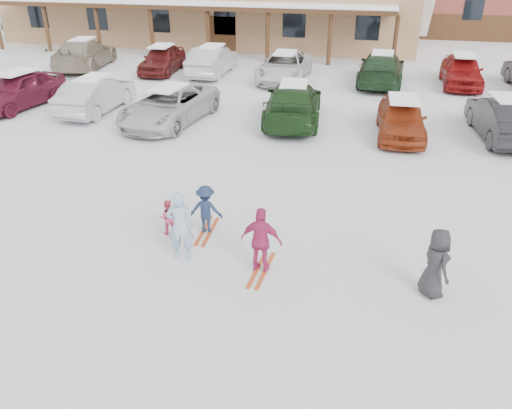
% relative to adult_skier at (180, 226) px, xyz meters
% --- Properties ---
extents(ground, '(160.00, 160.00, 0.00)m').
position_rel_adult_skier_xyz_m(ground, '(1.15, -0.01, -0.81)').
color(ground, white).
rests_on(ground, ground).
extents(adult_skier, '(0.66, 0.51, 1.63)m').
position_rel_adult_skier_xyz_m(adult_skier, '(0.00, 0.00, 0.00)').
color(adult_skier, '#8DADC7').
rests_on(adult_skier, ground).
extents(toddler_red, '(0.52, 0.47, 0.89)m').
position_rel_adult_skier_xyz_m(toddler_red, '(-0.69, 0.92, -0.37)').
color(toddler_red, '#D03D5E').
rests_on(toddler_red, ground).
extents(child_navy, '(0.81, 0.48, 1.22)m').
position_rel_adult_skier_xyz_m(child_navy, '(0.18, 1.20, -0.20)').
color(child_navy, '#182541').
rests_on(child_navy, ground).
extents(skis_child_navy, '(0.25, 1.41, 0.03)m').
position_rel_adult_skier_xyz_m(skis_child_navy, '(0.18, 1.20, -0.80)').
color(skis_child_navy, '#BB441A').
rests_on(skis_child_navy, ground).
extents(child_magenta, '(0.90, 0.41, 1.50)m').
position_rel_adult_skier_xyz_m(child_magenta, '(1.82, -0.10, -0.06)').
color(child_magenta, '#AF275D').
rests_on(child_magenta, ground).
extents(skis_child_magenta, '(0.28, 1.41, 0.03)m').
position_rel_adult_skier_xyz_m(skis_child_magenta, '(1.82, -0.10, -0.80)').
color(skis_child_magenta, '#BB441A').
rests_on(skis_child_magenta, ground).
extents(bystander_dark, '(0.73, 0.85, 1.47)m').
position_rel_adult_skier_xyz_m(bystander_dark, '(5.28, -0.11, -0.08)').
color(bystander_dark, '#242427').
rests_on(bystander_dark, ground).
extents(parked_car_0, '(2.37, 4.55, 1.48)m').
position_rel_adult_skier_xyz_m(parked_car_0, '(-10.78, 9.42, -0.07)').
color(parked_car_0, maroon).
rests_on(parked_car_0, ground).
extents(parked_car_1, '(1.51, 4.31, 1.42)m').
position_rel_adult_skier_xyz_m(parked_car_1, '(-7.30, 9.54, -0.10)').
color(parked_car_1, '#A7A7AC').
rests_on(parked_car_1, ground).
extents(parked_car_2, '(2.99, 5.26, 1.38)m').
position_rel_adult_skier_xyz_m(parked_car_2, '(-3.80, 8.87, -0.12)').
color(parked_car_2, '#BCBCBC').
rests_on(parked_car_2, ground).
extents(parked_car_3, '(2.57, 5.34, 1.50)m').
position_rel_adult_skier_xyz_m(parked_car_3, '(0.84, 10.08, -0.06)').
color(parked_car_3, '#1A3A17').
rests_on(parked_car_3, ground).
extents(parked_car_4, '(1.76, 4.10, 1.38)m').
position_rel_adult_skier_xyz_m(parked_car_4, '(4.88, 9.28, -0.12)').
color(parked_car_4, maroon).
rests_on(parked_car_4, ground).
extents(parked_car_5, '(2.00, 4.58, 1.46)m').
position_rel_adult_skier_xyz_m(parked_car_5, '(8.39, 9.89, -0.08)').
color(parked_car_5, black).
rests_on(parked_car_5, ground).
extents(parked_car_7, '(3.00, 5.70, 1.57)m').
position_rel_adult_skier_xyz_m(parked_car_7, '(-12.04, 16.89, -0.03)').
color(parked_car_7, gray).
rests_on(parked_car_7, ground).
extents(parked_car_8, '(1.91, 4.24, 1.42)m').
position_rel_adult_skier_xyz_m(parked_car_8, '(-7.39, 16.82, -0.11)').
color(parked_car_8, '#5A1817').
rests_on(parked_car_8, ground).
extents(parked_car_9, '(1.61, 4.54, 1.49)m').
position_rel_adult_skier_xyz_m(parked_car_9, '(-4.60, 16.91, -0.07)').
color(parked_car_9, '#ABAAAF').
rests_on(parked_car_9, ground).
extents(parked_car_10, '(2.38, 5.05, 1.40)m').
position_rel_adult_skier_xyz_m(parked_car_10, '(-0.66, 16.55, -0.11)').
color(parked_car_10, silver).
rests_on(parked_car_10, ground).
extents(parked_car_11, '(2.36, 5.31, 1.51)m').
position_rel_adult_skier_xyz_m(parked_car_11, '(4.11, 16.93, -0.06)').
color(parked_car_11, '#1E3920').
rests_on(parked_car_11, ground).
extents(parked_car_12, '(1.82, 4.40, 1.49)m').
position_rel_adult_skier_xyz_m(parked_car_12, '(7.93, 17.40, -0.07)').
color(parked_car_12, maroon).
rests_on(parked_car_12, ground).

